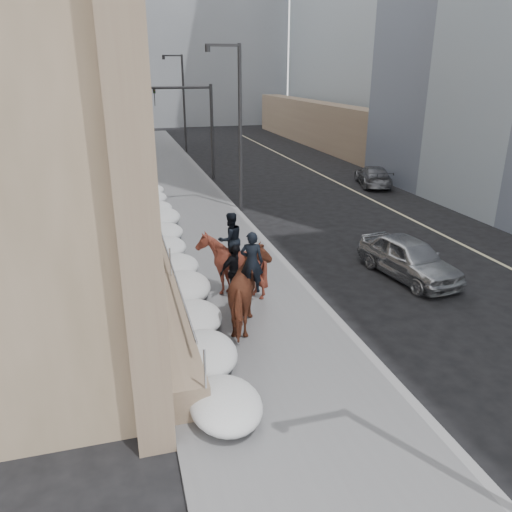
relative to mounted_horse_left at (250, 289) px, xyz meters
The scene contains 17 objects.
ground 2.07m from the mounted_horse_left, 93.39° to the right, with size 140.00×140.00×0.00m, color black.
sidewalk 8.42m from the mounted_horse_left, 90.68° to the left, with size 5.00×80.00×0.12m, color #575759.
curb 8.79m from the mounted_horse_left, 73.18° to the left, with size 0.24×80.00×0.12m, color slate.
lane_line 13.39m from the mounted_horse_left, 38.73° to the left, with size 0.15×70.00×0.01m, color #BFB78C.
limestone_building 20.56m from the mounted_horse_left, 106.31° to the left, with size 6.10×44.00×18.00m.
far_podium 17.53m from the mounted_horse_left, 28.44° to the left, with size 2.00×80.00×4.00m, color #7E6651.
bg_building_mid 59.85m from the mounted_horse_left, 86.17° to the left, with size 30.00×12.00×28.00m, color slate.
bg_building_far 71.15m from the mounted_horse_left, 94.95° to the left, with size 24.00×12.00×20.00m, color gray.
streetlight_mid 13.06m from the mounted_horse_left, 77.92° to the left, with size 1.71×0.24×8.00m.
streetlight_far 32.62m from the mounted_horse_left, 85.33° to the left, with size 1.71×0.24×8.00m.
traffic_signal 20.62m from the mounted_horse_left, 84.45° to the left, with size 4.10×0.22×6.00m.
snow_bank 6.67m from the mounted_horse_left, 103.26° to the left, with size 1.70×18.10×0.76m.
mounted_horse_left is the anchor object (origin of this frame).
mounted_horse_right 2.19m from the mounted_horse_left, 90.75° to the left, with size 2.09×2.23×2.67m.
pedestrian 1.89m from the mounted_horse_left, 89.91° to the left, with size 1.03×0.43×1.76m, color black.
car_silver 6.68m from the mounted_horse_left, 18.95° to the left, with size 1.70×4.22×1.44m, color #A3A6AB.
car_grey 19.94m from the mounted_horse_left, 52.38° to the left, with size 1.73×4.26×1.24m, color #5B5D63.
Camera 1 is at (-3.08, -10.36, 6.88)m, focal length 35.00 mm.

